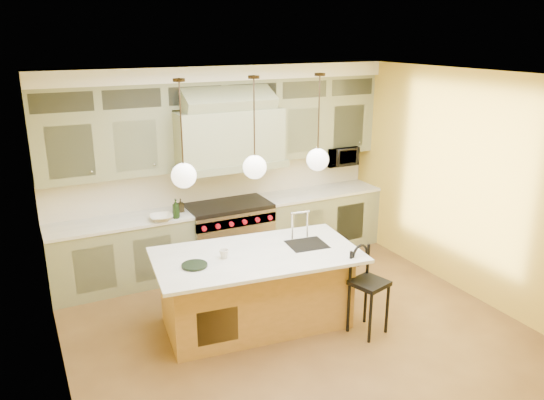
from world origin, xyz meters
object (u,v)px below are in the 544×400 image
range (229,234)px  kitchen_island (256,287)px  counter_stool (367,285)px  microwave (339,156)px

range → kitchen_island: (-0.34, -1.70, -0.01)m
counter_stool → kitchen_island: bearing=130.1°
range → microwave: bearing=3.1°
counter_stool → range: bearing=90.8°
range → microwave: (1.95, 0.11, 0.96)m
range → counter_stool: bearing=-73.6°
range → counter_stool: size_ratio=1.15×
counter_stool → microwave: bearing=48.3°
range → counter_stool: (0.71, -2.42, 0.11)m
microwave → kitchen_island: bearing=-141.8°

